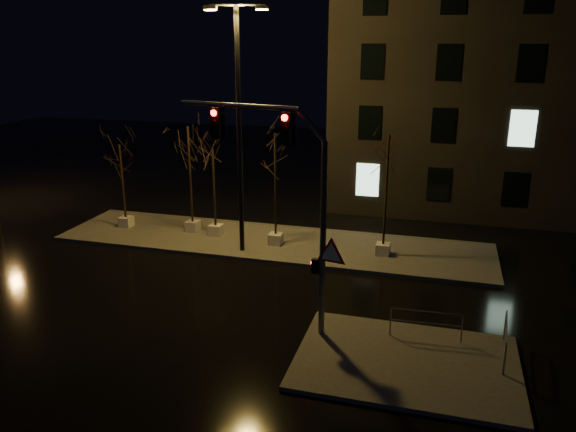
% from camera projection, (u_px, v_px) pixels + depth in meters
% --- Properties ---
extents(ground, '(90.00, 90.00, 0.00)m').
position_uv_depth(ground, '(228.00, 292.00, 23.12)').
color(ground, black).
rests_on(ground, ground).
extents(median, '(22.00, 5.00, 0.15)m').
position_uv_depth(median, '(271.00, 242.00, 28.61)').
color(median, '#4A4642').
rests_on(median, ground).
extents(sidewalk_corner, '(7.00, 5.00, 0.15)m').
position_uv_depth(sidewalk_corner, '(406.00, 362.00, 17.94)').
color(sidewalk_corner, '#4A4642').
rests_on(sidewalk_corner, ground).
extents(building, '(25.00, 12.00, 15.00)m').
position_uv_depth(building, '(551.00, 82.00, 33.79)').
color(building, black).
rests_on(building, ground).
extents(tree_0, '(1.80, 1.80, 4.65)m').
position_uv_depth(tree_0, '(121.00, 163.00, 29.74)').
color(tree_0, beige).
rests_on(tree_0, median).
extents(tree_1, '(1.80, 1.80, 5.73)m').
position_uv_depth(tree_1, '(189.00, 151.00, 28.76)').
color(tree_1, beige).
rests_on(tree_1, median).
extents(tree_2, '(1.80, 1.80, 4.68)m').
position_uv_depth(tree_2, '(213.00, 169.00, 28.40)').
color(tree_2, beige).
rests_on(tree_2, median).
extents(tree_3, '(1.80, 1.80, 5.72)m').
position_uv_depth(tree_3, '(275.00, 159.00, 26.83)').
color(tree_3, beige).
rests_on(tree_3, median).
extents(tree_4, '(1.80, 1.80, 5.87)m').
position_uv_depth(tree_4, '(388.00, 163.00, 25.41)').
color(tree_4, beige).
rests_on(tree_4, median).
extents(traffic_signal_mast, '(6.25, 1.37, 7.77)m').
position_uv_depth(traffic_signal_mast, '(289.00, 187.00, 18.59)').
color(traffic_signal_mast, '#585B60').
rests_on(traffic_signal_mast, sidewalk_corner).
extents(streetlight_main, '(2.82, 0.79, 11.28)m').
position_uv_depth(streetlight_main, '(239.00, 116.00, 25.39)').
color(streetlight_main, black).
rests_on(streetlight_main, median).
extents(guard_rail_a, '(2.42, 0.19, 1.04)m').
position_uv_depth(guard_rail_a, '(426.00, 321.00, 19.01)').
color(guard_rail_a, '#585B60').
rests_on(guard_rail_a, sidewalk_corner).
extents(guard_rail_b, '(0.25, 2.31, 1.10)m').
position_uv_depth(guard_rail_b, '(506.00, 336.00, 17.94)').
color(guard_rail_b, '#585B60').
rests_on(guard_rail_b, sidewalk_corner).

